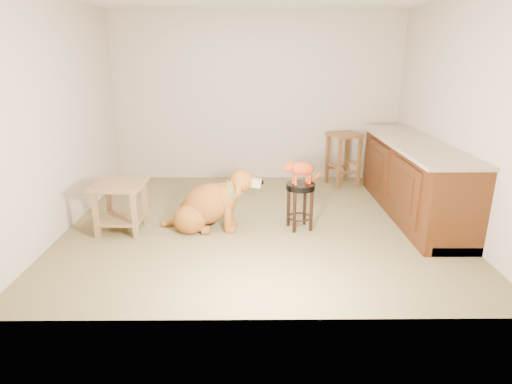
{
  "coord_description": "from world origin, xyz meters",
  "views": [
    {
      "loc": [
        -0.08,
        -4.84,
        1.97
      ],
      "look_at": [
        -0.04,
        -0.18,
        0.45
      ],
      "focal_mm": 30.0,
      "sensor_mm": 36.0,
      "label": 1
    }
  ],
  "objects_px": {
    "padded_stool": "(300,197)",
    "side_table": "(120,200)",
    "wood_stool": "(343,158)",
    "golden_retriever": "(208,205)",
    "tabby_kitten": "(300,169)"
  },
  "relations": [
    {
      "from": "wood_stool",
      "to": "golden_retriever",
      "type": "height_order",
      "value": "wood_stool"
    },
    {
      "from": "padded_stool",
      "to": "tabby_kitten",
      "type": "xyz_separation_m",
      "value": [
        -0.01,
        -0.0,
        0.33
      ]
    },
    {
      "from": "padded_stool",
      "to": "side_table",
      "type": "bearing_deg",
      "value": -178.5
    },
    {
      "from": "side_table",
      "to": "padded_stool",
      "type": "bearing_deg",
      "value": 1.5
    },
    {
      "from": "tabby_kitten",
      "to": "wood_stool",
      "type": "bearing_deg",
      "value": 48.91
    },
    {
      "from": "padded_stool",
      "to": "side_table",
      "type": "height_order",
      "value": "side_table"
    },
    {
      "from": "padded_stool",
      "to": "wood_stool",
      "type": "relative_size",
      "value": 0.67
    },
    {
      "from": "padded_stool",
      "to": "side_table",
      "type": "distance_m",
      "value": 2.06
    },
    {
      "from": "wood_stool",
      "to": "golden_retriever",
      "type": "xyz_separation_m",
      "value": [
        -1.91,
        -1.74,
        -0.14
      ]
    },
    {
      "from": "tabby_kitten",
      "to": "padded_stool",
      "type": "bearing_deg",
      "value": -5.72
    },
    {
      "from": "padded_stool",
      "to": "golden_retriever",
      "type": "relative_size",
      "value": 0.45
    },
    {
      "from": "golden_retriever",
      "to": "wood_stool",
      "type": "bearing_deg",
      "value": 46.67
    },
    {
      "from": "padded_stool",
      "to": "wood_stool",
      "type": "distance_m",
      "value": 1.94
    },
    {
      "from": "wood_stool",
      "to": "side_table",
      "type": "relative_size",
      "value": 1.41
    },
    {
      "from": "golden_retriever",
      "to": "tabby_kitten",
      "type": "height_order",
      "value": "tabby_kitten"
    }
  ]
}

